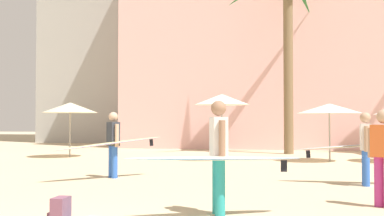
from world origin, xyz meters
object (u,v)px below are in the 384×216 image
Objects in this scene: person_mid_center at (112,142)px; person_mid_right at (384,154)px; cafe_umbrella_0 at (70,108)px; backpack at (60,213)px; cafe_umbrella_5 at (222,100)px; person_near_right at (218,154)px; cafe_umbrella_1 at (329,109)px; person_far_left at (364,145)px.

person_mid_center is 1.47× the size of person_mid_right.
cafe_umbrella_0 is 5.35× the size of backpack.
cafe_umbrella_5 is 10.68m from person_near_right.
cafe_umbrella_1 reaches higher than person_far_left.
cafe_umbrella_1 is 3.96m from cafe_umbrella_5.
person_near_right reaches higher than person_far_left.
person_near_right is (7.58, -10.95, -1.08)m from cafe_umbrella_0.
person_mid_center is (-3.34, 4.36, -0.03)m from person_near_right.
person_near_right is at bearing 85.58° from person_mid_center.
cafe_umbrella_0 reaches higher than backpack.
backpack is (-4.68, -11.97, -1.74)m from cafe_umbrella_1.
cafe_umbrella_0 reaches higher than person_mid_right.
cafe_umbrella_0 is 12.46m from person_far_left.
person_mid_right reaches higher than backpack.
person_far_left is at bearing 37.36° from person_mid_right.
person_far_left is at bearing -143.51° from person_near_right.
cafe_umbrella_1 is 11.13m from person_near_right.
person_near_right is at bearing -149.86° from backpack.
person_far_left reaches higher than person_mid_right.
backpack is 7.31m from person_far_left.
person_mid_right is (4.68, 2.47, 0.71)m from backpack.
cafe_umbrella_0 is 10.26m from cafe_umbrella_1.
backpack is at bearing 61.54° from person_mid_center.
cafe_umbrella_5 is at bearing 127.50° from person_far_left.
person_near_right is 2.96m from person_mid_right.
cafe_umbrella_0 is 14.16m from person_mid_right.
person_mid_center reaches higher than person_mid_right.
person_near_right is at bearing 155.71° from person_mid_right.
cafe_umbrella_1 is 6.62m from person_far_left.
person_far_left is (10.42, -6.73, -1.13)m from cafe_umbrella_0.
person_mid_center is at bearing -57.24° from cafe_umbrella_0.
cafe_umbrella_5 is at bearing -102.79° from person_near_right.
cafe_umbrella_1 is at bearing -175.09° from person_mid_center.
backpack is 2.46m from person_near_right.
person_near_right is (1.26, -10.52, -1.34)m from cafe_umbrella_5.
cafe_umbrella_1 reaches higher than backpack.
backpack is 0.17× the size of person_mid_center.
person_mid_center is at bearing -133.20° from cafe_umbrella_1.
person_mid_right is at bearing -43.37° from cafe_umbrella_0.
cafe_umbrella_1 reaches higher than person_mid_center.
cafe_umbrella_0 is 0.92× the size of person_mid_center.
cafe_umbrella_5 is (6.32, -0.43, 0.26)m from cafe_umbrella_0.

